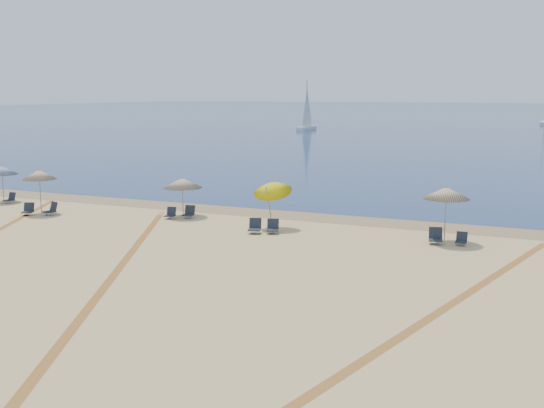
{
  "coord_description": "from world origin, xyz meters",
  "views": [
    {
      "loc": [
        12.3,
        -9.49,
        6.92
      ],
      "look_at": [
        0.0,
        20.0,
        1.3
      ],
      "focal_mm": 42.17,
      "sensor_mm": 36.0,
      "label": 1
    }
  ],
  "objects_px": {
    "chair_3": "(51,209)",
    "umbrella_0": "(2,170)",
    "chair_1": "(10,198)",
    "chair_4": "(171,214)",
    "chair_2": "(28,210)",
    "chair_7": "(273,227)",
    "chair_6": "(255,227)",
    "umbrella_4": "(446,193)",
    "sailboat_2": "(307,115)",
    "chair_5": "(189,213)",
    "chair_8": "(436,237)",
    "umbrella_3": "(272,187)",
    "chair_9": "(461,239)",
    "umbrella_1": "(39,175)",
    "umbrella_2": "(182,183)"
  },
  "relations": [
    {
      "from": "chair_3",
      "to": "chair_7",
      "type": "height_order",
      "value": "chair_3"
    },
    {
      "from": "umbrella_0",
      "to": "chair_7",
      "type": "distance_m",
      "value": 19.68
    },
    {
      "from": "chair_1",
      "to": "chair_6",
      "type": "xyz_separation_m",
      "value": [
        17.85,
        -2.02,
        0.03
      ]
    },
    {
      "from": "chair_1",
      "to": "chair_4",
      "type": "bearing_deg",
      "value": 3.41
    },
    {
      "from": "chair_7",
      "to": "umbrella_3",
      "type": "bearing_deg",
      "value": 95.97
    },
    {
      "from": "umbrella_0",
      "to": "chair_4",
      "type": "distance_m",
      "value": 12.98
    },
    {
      "from": "umbrella_1",
      "to": "chair_4",
      "type": "distance_m",
      "value": 8.14
    },
    {
      "from": "chair_6",
      "to": "chair_8",
      "type": "height_order",
      "value": "chair_8"
    },
    {
      "from": "chair_2",
      "to": "chair_7",
      "type": "distance_m",
      "value": 14.75
    },
    {
      "from": "umbrella_4",
      "to": "chair_1",
      "type": "relative_size",
      "value": 3.83
    },
    {
      "from": "umbrella_3",
      "to": "chair_5",
      "type": "distance_m",
      "value": 5.61
    },
    {
      "from": "umbrella_2",
      "to": "chair_2",
      "type": "bearing_deg",
      "value": -159.1
    },
    {
      "from": "chair_9",
      "to": "umbrella_3",
      "type": "bearing_deg",
      "value": -179.86
    },
    {
      "from": "umbrella_4",
      "to": "sailboat_2",
      "type": "bearing_deg",
      "value": 113.72
    },
    {
      "from": "umbrella_1",
      "to": "chair_8",
      "type": "relative_size",
      "value": 3.15
    },
    {
      "from": "chair_4",
      "to": "umbrella_1",
      "type": "bearing_deg",
      "value": -178.05
    },
    {
      "from": "umbrella_1",
      "to": "chair_7",
      "type": "height_order",
      "value": "umbrella_1"
    },
    {
      "from": "umbrella_3",
      "to": "chair_8",
      "type": "xyz_separation_m",
      "value": [
        8.33,
        -0.32,
        -1.81
      ]
    },
    {
      "from": "chair_2",
      "to": "umbrella_0",
      "type": "bearing_deg",
      "value": 124.43
    },
    {
      "from": "umbrella_4",
      "to": "chair_8",
      "type": "height_order",
      "value": "umbrella_4"
    },
    {
      "from": "chair_8",
      "to": "chair_3",
      "type": "bearing_deg",
      "value": 172.15
    },
    {
      "from": "umbrella_1",
      "to": "chair_2",
      "type": "height_order",
      "value": "umbrella_1"
    },
    {
      "from": "chair_2",
      "to": "umbrella_3",
      "type": "bearing_deg",
      "value": -15.62
    },
    {
      "from": "chair_8",
      "to": "umbrella_4",
      "type": "bearing_deg",
      "value": 49.91
    },
    {
      "from": "chair_1",
      "to": "chair_2",
      "type": "relative_size",
      "value": 0.82
    },
    {
      "from": "umbrella_3",
      "to": "chair_5",
      "type": "height_order",
      "value": "umbrella_3"
    },
    {
      "from": "umbrella_2",
      "to": "chair_8",
      "type": "xyz_separation_m",
      "value": [
        14.23,
        -1.36,
        -1.56
      ]
    },
    {
      "from": "chair_2",
      "to": "chair_7",
      "type": "height_order",
      "value": "chair_7"
    },
    {
      "from": "chair_2",
      "to": "chair_6",
      "type": "relative_size",
      "value": 1.0
    },
    {
      "from": "umbrella_3",
      "to": "chair_9",
      "type": "relative_size",
      "value": 4.57
    },
    {
      "from": "umbrella_3",
      "to": "chair_3",
      "type": "xyz_separation_m",
      "value": [
        -12.97,
        -1.63,
        -1.81
      ]
    },
    {
      "from": "chair_1",
      "to": "chair_4",
      "type": "height_order",
      "value": "chair_1"
    },
    {
      "from": "chair_9",
      "to": "umbrella_1",
      "type": "bearing_deg",
      "value": -175.74
    },
    {
      "from": "chair_5",
      "to": "chair_9",
      "type": "height_order",
      "value": "chair_5"
    },
    {
      "from": "chair_2",
      "to": "chair_5",
      "type": "xyz_separation_m",
      "value": [
        8.92,
        2.74,
        0.0
      ]
    },
    {
      "from": "umbrella_4",
      "to": "chair_3",
      "type": "distance_m",
      "value": 21.79
    },
    {
      "from": "umbrella_3",
      "to": "chair_1",
      "type": "relative_size",
      "value": 3.97
    },
    {
      "from": "chair_6",
      "to": "chair_7",
      "type": "distance_m",
      "value": 0.89
    },
    {
      "from": "chair_4",
      "to": "chair_5",
      "type": "bearing_deg",
      "value": 22.46
    },
    {
      "from": "chair_1",
      "to": "chair_5",
      "type": "relative_size",
      "value": 0.93
    },
    {
      "from": "umbrella_3",
      "to": "chair_9",
      "type": "height_order",
      "value": "umbrella_3"
    },
    {
      "from": "umbrella_1",
      "to": "sailboat_2",
      "type": "relative_size",
      "value": 0.29
    },
    {
      "from": "chair_6",
      "to": "chair_9",
      "type": "height_order",
      "value": "chair_6"
    },
    {
      "from": "chair_1",
      "to": "sailboat_2",
      "type": "xyz_separation_m",
      "value": [
        -8.97,
        81.15,
        2.41
      ]
    },
    {
      "from": "chair_3",
      "to": "umbrella_0",
      "type": "bearing_deg",
      "value": 177.22
    },
    {
      "from": "sailboat_2",
      "to": "chair_5",
      "type": "bearing_deg",
      "value": -71.0
    },
    {
      "from": "umbrella_2",
      "to": "chair_5",
      "type": "relative_size",
      "value": 3.0
    },
    {
      "from": "umbrella_3",
      "to": "chair_9",
      "type": "distance_m",
      "value": 9.65
    },
    {
      "from": "umbrella_0",
      "to": "umbrella_4",
      "type": "height_order",
      "value": "umbrella_4"
    },
    {
      "from": "umbrella_1",
      "to": "chair_5",
      "type": "bearing_deg",
      "value": 13.33
    }
  ]
}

